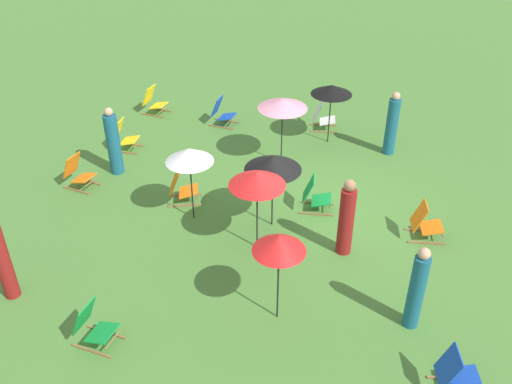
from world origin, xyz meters
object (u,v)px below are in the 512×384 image
umbrella_4 (273,163)px  person_4 (113,143)px  deckchair_7 (78,173)px  deckchair_8 (315,196)px  deckchair_0 (425,223)px  deckchair_2 (182,188)px  umbrella_5 (257,178)px  deckchair_5 (222,113)px  deckchair_6 (154,102)px  person_0 (417,290)px  deckchair_4 (456,375)px  person_2 (2,259)px  umbrella_1 (189,155)px  deckchair_9 (322,117)px  umbrella_2 (332,90)px  umbrella_0 (283,104)px  deckchair_1 (93,326)px  deckchair_3 (124,137)px  person_3 (346,219)px  umbrella_3 (279,243)px  person_1 (392,125)px

umbrella_4 → person_4: bearing=71.8°
deckchair_7 → deckchair_8: same height
deckchair_0 → deckchair_2: same height
deckchair_8 → umbrella_5: (-1.58, 0.99, 1.29)m
deckchair_5 → deckchair_7: size_ratio=0.99×
deckchair_6 → person_0: (-7.17, -7.36, 0.44)m
deckchair_7 → deckchair_4: bearing=-104.7°
deckchair_4 → person_2: (0.52, 7.80, 0.50)m
deckchair_8 → umbrella_1: umbrella_1 is taller
deckchair_9 → person_4: size_ratio=0.48×
deckchair_5 → umbrella_2: umbrella_2 is taller
deckchair_6 → umbrella_0: 4.89m
deckchair_1 → person_0: 5.42m
person_0 → deckchair_8: bearing=-40.7°
deckchair_4 → umbrella_2: bearing=9.0°
deckchair_3 → deckchair_7: bearing=170.8°
person_3 → deckchair_6: bearing=16.6°
deckchair_6 → umbrella_3: bearing=-135.8°
deckchair_2 → deckchair_4: bearing=-142.4°
deckchair_1 → person_3: 5.10m
deckchair_0 → umbrella_5: 3.74m
deckchair_2 → deckchair_5: (4.01, 0.10, 0.00)m
deckchair_7 → umbrella_3: bearing=-108.8°
deckchair_6 → deckchair_0: bearing=-110.8°
umbrella_0 → umbrella_3: (-5.35, -0.84, 0.02)m
deckchair_1 → deckchair_5: bearing=9.1°
deckchair_3 → deckchair_4: same height
deckchair_8 → umbrella_2: 3.49m
person_1 → person_3: 4.44m
person_1 → person_4: 7.04m
umbrella_2 → person_2: size_ratio=0.92×
umbrella_3 → person_0: bearing=-82.6°
deckchair_7 → umbrella_1: umbrella_1 is taller
umbrella_2 → umbrella_3: bearing=178.1°
umbrella_2 → deckchair_9: bearing=19.1°
deckchair_4 → person_3: 3.62m
deckchair_0 → deckchair_2: bearing=80.5°
deckchair_0 → deckchair_4: same height
deckchair_8 → umbrella_4: 1.63m
deckchair_9 → person_3: 5.48m
umbrella_3 → person_1: 6.74m
deckchair_1 → umbrella_1: bearing=0.7°
person_0 → person_4: (3.74, 7.07, 0.01)m
deckchair_2 → deckchair_3: 3.07m
deckchair_3 → umbrella_3: (-5.19, -5.05, 1.29)m
deckchair_0 → deckchair_9: (4.57, 2.63, 0.00)m
deckchair_4 → umbrella_3: 3.33m
person_0 → person_1: 6.14m
deckchair_5 → deckchair_8: (-3.71, -3.11, 0.00)m
deckchair_2 → deckchair_5: size_ratio=1.04×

